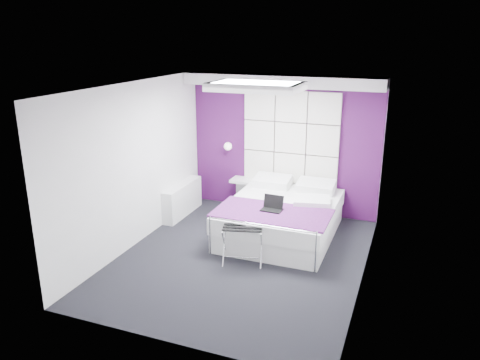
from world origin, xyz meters
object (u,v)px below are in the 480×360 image
object	(u,v)px
bed	(282,217)
nightstand	(244,180)
laptop	(272,206)
luggage_rack	(243,244)
wall_lamp	(229,146)
radiator	(182,199)

from	to	relation	value
bed	nightstand	distance (m)	1.45
bed	laptop	world-z (taller)	laptop
bed	luggage_rack	distance (m)	1.17
wall_lamp	laptop	distance (m)	2.05
radiator	bed	world-z (taller)	bed
bed	nightstand	size ratio (longest dim) A/B	4.64
bed	wall_lamp	bearing A→B (deg)	143.69
luggage_rack	laptop	size ratio (longest dim) A/B	1.79
wall_lamp	radiator	bearing A→B (deg)	-130.10
nightstand	luggage_rack	bearing A→B (deg)	-69.83
nightstand	luggage_rack	xyz separation A→B (m)	(0.77, -2.11, -0.29)
radiator	bed	xyz separation A→B (m)	(2.01, -0.25, 0.02)
luggage_rack	wall_lamp	bearing A→B (deg)	102.17
laptop	bed	bearing A→B (deg)	89.07
bed	laptop	distance (m)	0.57
luggage_rack	nightstand	bearing A→B (deg)	95.19
laptop	radiator	bearing A→B (deg)	163.57
bed	radiator	bearing A→B (deg)	172.96
wall_lamp	laptop	size ratio (longest dim) A/B	0.46
radiator	luggage_rack	xyz separation A→B (m)	(1.74, -1.39, -0.01)
radiator	laptop	size ratio (longest dim) A/B	3.70
luggage_rack	laptop	world-z (taller)	laptop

